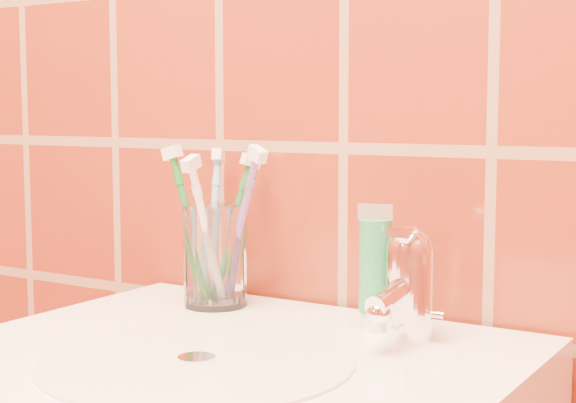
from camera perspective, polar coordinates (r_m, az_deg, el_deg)
The scene contains 8 objects.
glass_tumbler at distance 1.07m, azimuth -4.75°, elevation -3.51°, with size 0.08×0.08×0.12m, color white.
toothpaste_tube at distance 0.96m, azimuth 5.65°, elevation -4.53°, with size 0.04×0.03×0.14m.
faucet at distance 0.92m, azimuth 7.75°, elevation -5.03°, with size 0.05×0.11×0.12m.
toothbrush_0 at distance 1.08m, azimuth -6.29°, elevation -1.67°, with size 0.08×0.02×0.20m, color #1C6C28, non-canonical shape.
toothbrush_1 at distance 1.04m, azimuth -5.25°, elevation -2.17°, with size 0.02×0.08×0.19m, color white, non-canonical shape.
toothbrush_2 at distance 1.09m, azimuth -3.68°, elevation -1.84°, with size 0.05×0.07×0.19m, color #1C6C2A, non-canonical shape.
toothbrush_3 at distance 1.10m, azimuth -4.88°, elevation -1.65°, with size 0.05×0.08×0.19m, color #7AABD9, non-canonical shape.
toothbrush_4 at distance 1.04m, azimuth -3.17°, elevation -1.83°, with size 0.09×0.05×0.20m, color #76499D, non-canonical shape.
Camera 1 is at (0.50, 0.27, 1.09)m, focal length 55.00 mm.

